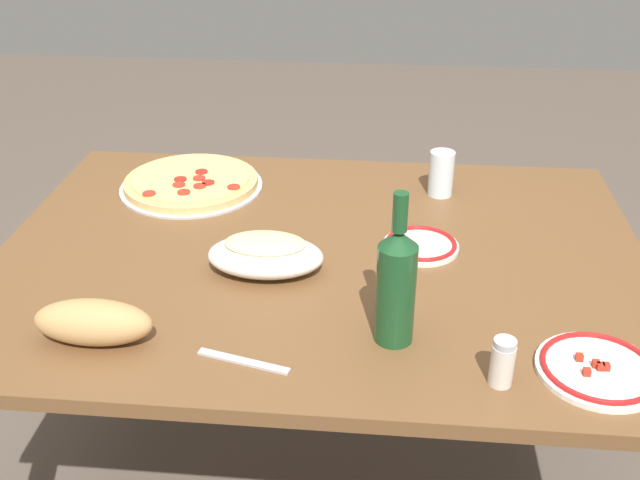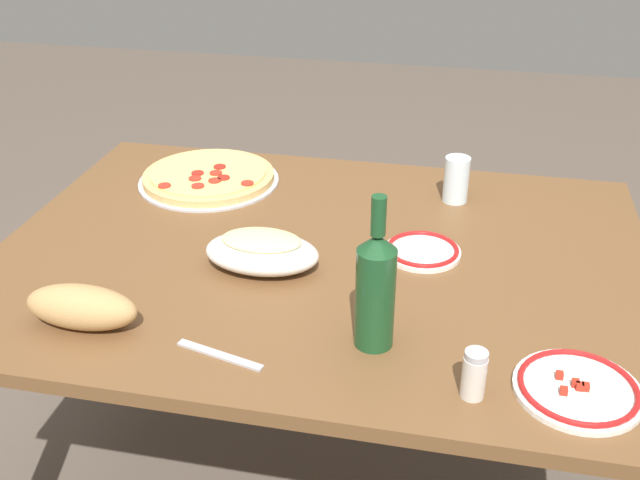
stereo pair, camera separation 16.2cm
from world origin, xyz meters
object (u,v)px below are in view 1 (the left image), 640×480
(side_plate_far, at_px, (598,369))
(spice_shaker, at_px, (502,362))
(baked_pasta_dish, at_px, (265,254))
(bread_loaf, at_px, (93,322))
(pepperoni_pizza, at_px, (191,183))
(water_glass, at_px, (441,173))
(side_plate_near, at_px, (421,245))
(wine_bottle, at_px, (396,284))
(dining_table, at_px, (320,290))

(side_plate_far, distance_m, spice_shaker, 0.18)
(baked_pasta_dish, bearing_deg, bread_loaf, 45.52)
(pepperoni_pizza, height_order, water_glass, water_glass)
(bread_loaf, bearing_deg, side_plate_near, -146.07)
(bread_loaf, bearing_deg, side_plate_far, 179.51)
(baked_pasta_dish, distance_m, wine_bottle, 0.35)
(side_plate_far, xyz_separation_m, spice_shaker, (0.17, 0.04, 0.03))
(pepperoni_pizza, bearing_deg, dining_table, 140.03)
(side_plate_near, bearing_deg, bread_loaf, 33.93)
(water_glass, relative_size, side_plate_far, 0.54)
(baked_pasta_dish, relative_size, water_glass, 2.12)
(side_plate_far, xyz_separation_m, bread_loaf, (0.88, -0.01, 0.03))
(baked_pasta_dish, height_order, water_glass, water_glass)
(wine_bottle, distance_m, side_plate_far, 0.37)
(dining_table, height_order, spice_shaker, spice_shaker)
(side_plate_near, xyz_separation_m, side_plate_far, (-0.29, 0.40, 0.00))
(pepperoni_pizza, xyz_separation_m, side_plate_far, (-0.86, 0.67, -0.01))
(pepperoni_pizza, distance_m, spice_shaker, 0.99)
(pepperoni_pizza, bearing_deg, side_plate_far, 142.41)
(water_glass, height_order, bread_loaf, water_glass)
(pepperoni_pizza, height_order, bread_loaf, bread_loaf)
(dining_table, relative_size, baked_pasta_dish, 5.86)
(baked_pasta_dish, height_order, bread_loaf, bread_loaf)
(pepperoni_pizza, bearing_deg, baked_pasta_dish, 123.17)
(bread_loaf, bearing_deg, wine_bottle, -173.76)
(dining_table, height_order, side_plate_near, side_plate_near)
(baked_pasta_dish, xyz_separation_m, bread_loaf, (0.27, 0.27, -0.00))
(baked_pasta_dish, bearing_deg, side_plate_near, -158.77)
(wine_bottle, xyz_separation_m, water_glass, (-0.11, -0.62, -0.06))
(wine_bottle, height_order, water_glass, wine_bottle)
(wine_bottle, relative_size, side_plate_near, 1.75)
(pepperoni_pizza, distance_m, wine_bottle, 0.80)
(pepperoni_pizza, xyz_separation_m, bread_loaf, (0.01, 0.66, 0.03))
(dining_table, bearing_deg, pepperoni_pizza, -39.97)
(wine_bottle, xyz_separation_m, bread_loaf, (0.53, 0.06, -0.08))
(dining_table, bearing_deg, bread_loaf, 44.10)
(pepperoni_pizza, height_order, wine_bottle, wine_bottle)
(water_glass, bearing_deg, pepperoni_pizza, 1.84)
(dining_table, height_order, baked_pasta_dish, baked_pasta_dish)
(side_plate_far, bearing_deg, baked_pasta_dish, -24.43)
(wine_bottle, distance_m, side_plate_near, 0.36)
(wine_bottle, bearing_deg, side_plate_far, 169.28)
(water_glass, bearing_deg, side_plate_far, 108.91)
(dining_table, relative_size, water_glass, 12.39)
(spice_shaker, bearing_deg, water_glass, -84.77)
(dining_table, height_order, pepperoni_pizza, pepperoni_pizza)
(side_plate_near, relative_size, bread_loaf, 0.77)
(bread_loaf, bearing_deg, pepperoni_pizza, -91.00)
(side_plate_near, xyz_separation_m, spice_shaker, (-0.12, 0.44, 0.03))
(dining_table, relative_size, side_plate_near, 8.49)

